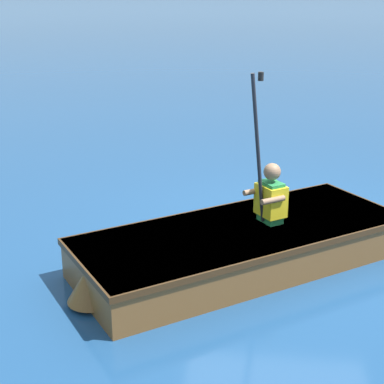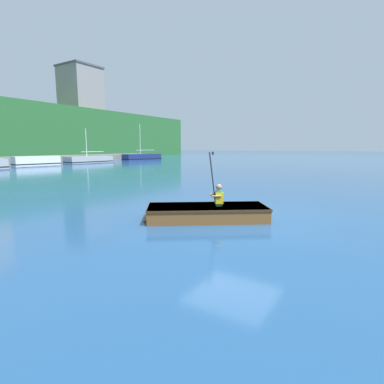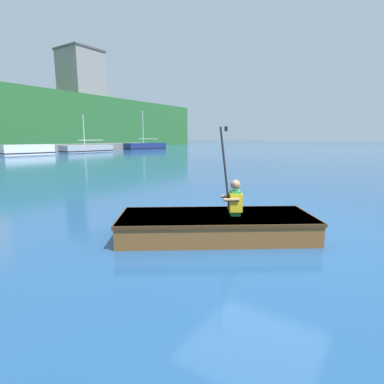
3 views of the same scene
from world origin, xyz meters
TOP-DOWN VIEW (x-y plane):
  - ground_plane at (0.00, 0.00)m, footprint 300.00×300.00m
  - waterfront_tower_far at (31.34, 47.09)m, footprint 6.58×6.66m
  - moored_boat_dock_center_near at (28.29, 28.97)m, footprint 6.64×3.29m
  - moored_boat_dock_east_inner at (18.13, 29.12)m, footprint 6.44×2.28m
  - moored_boat_dock_east_end at (10.96, 29.05)m, footprint 4.98×2.28m
  - rowboat_foreground at (-0.87, 0.52)m, footprint 2.99×3.43m
  - person_paddler at (-0.65, 0.22)m, footprint 0.45×0.45m

SIDE VIEW (x-z plane):
  - ground_plane at x=0.00m, z-range 0.00..0.00m
  - rowboat_foreground at x=-0.87m, z-range 0.03..0.43m
  - moored_boat_dock_east_inner at x=18.13m, z-range -1.82..2.58m
  - moored_boat_dock_center_near at x=28.29m, z-range -2.33..3.22m
  - moored_boat_dock_east_end at x=10.96m, z-range -0.03..0.98m
  - person_paddler at x=-0.65m, z-range -0.06..1.43m
  - waterfront_tower_far at x=31.34m, z-range 0.01..17.40m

